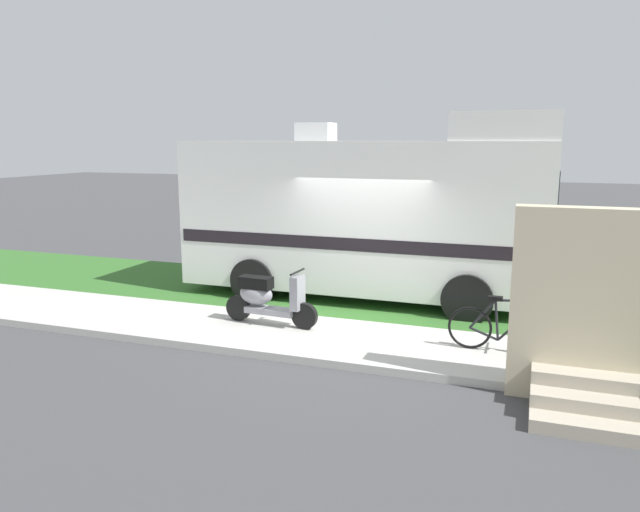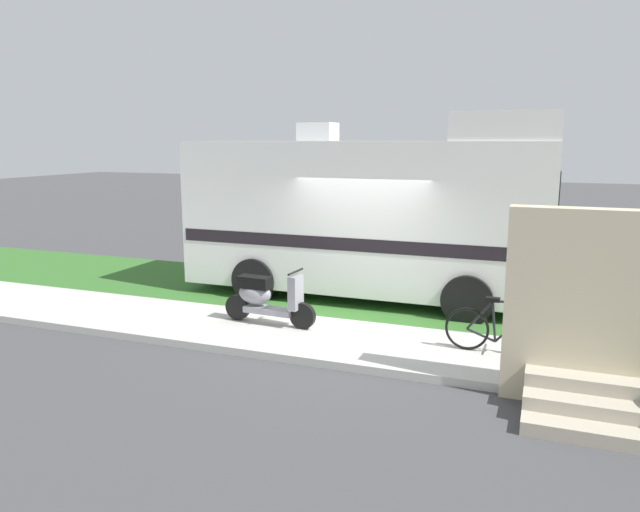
% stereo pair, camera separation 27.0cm
% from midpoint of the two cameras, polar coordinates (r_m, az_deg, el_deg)
% --- Properties ---
extents(ground_plane, '(80.00, 80.00, 0.00)m').
position_cam_midpoint_polar(ground_plane, '(10.71, 3.63, -6.33)').
color(ground_plane, '#424244').
extents(sidewalk, '(24.00, 2.00, 0.12)m').
position_cam_midpoint_polar(sidewalk, '(9.61, 1.48, -7.98)').
color(sidewalk, beige).
rests_on(sidewalk, ground).
extents(grass_strip, '(24.00, 3.40, 0.08)m').
position_cam_midpoint_polar(grass_strip, '(12.09, 5.76, -4.16)').
color(grass_strip, '#336628').
rests_on(grass_strip, ground).
extents(motorhome_rv, '(7.08, 2.67, 3.66)m').
position_cam_midpoint_polar(motorhome_rv, '(12.07, 5.61, 4.08)').
color(motorhome_rv, silver).
rests_on(motorhome_rv, ground).
extents(scooter, '(1.69, 0.50, 0.97)m').
position_cam_midpoint_polar(scooter, '(10.15, -4.40, -3.94)').
color(scooter, black).
rests_on(scooter, ground).
extents(bicycle, '(1.72, 0.52, 0.88)m').
position_cam_midpoint_polar(bicycle, '(9.15, 17.94, -6.68)').
color(bicycle, black).
rests_on(bicycle, ground).
extents(pickup_truck_near, '(5.78, 2.44, 1.81)m').
position_cam_midpoint_polar(pickup_truck_near, '(15.85, 9.23, 2.78)').
color(pickup_truck_near, '#B7B29E').
rests_on(pickup_truck_near, ground).
extents(porch_steps, '(2.00, 1.26, 2.40)m').
position_cam_midpoint_polar(porch_steps, '(7.84, 25.23, -6.49)').
color(porch_steps, '#B2A893').
rests_on(porch_steps, ground).
extents(bottle_green, '(0.08, 0.08, 0.23)m').
position_cam_midpoint_polar(bottle_green, '(8.79, 20.20, -9.41)').
color(bottle_green, navy).
rests_on(bottle_green, ground).
extents(bottle_spare, '(0.07, 0.07, 0.24)m').
position_cam_midpoint_polar(bottle_spare, '(9.19, 28.73, -9.21)').
color(bottle_spare, navy).
rests_on(bottle_spare, ground).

